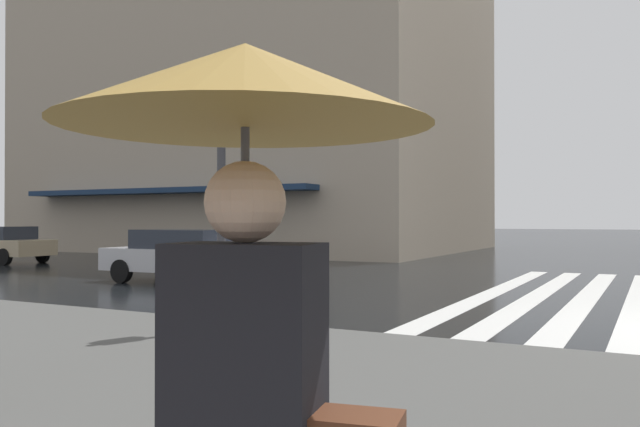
# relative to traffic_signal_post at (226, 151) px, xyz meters

# --- Properties ---
(zebra_crossing) EXTENTS (13.00, 5.50, 0.01)m
(zebra_crossing) POSITION_rel_traffic_signal_post_xyz_m (7.62, -4.57, -2.64)
(zebra_crossing) COLOR silver
(zebra_crossing) RESTS_ON ground_plane
(haussmann_block_mid) EXTENTS (17.91, 23.01, 22.57)m
(haussmann_block_mid) POSITION_rel_traffic_signal_post_xyz_m (24.47, 14.95, 8.41)
(haussmann_block_mid) COLOR tan
(haussmann_block_mid) RESTS_ON ground_plane
(traffic_signal_post) EXTENTS (0.44, 0.30, 3.45)m
(traffic_signal_post) POSITION_rel_traffic_signal_post_xyz_m (0.00, 0.00, 0.00)
(traffic_signal_post) COLOR #333338
(traffic_signal_post) RESTS_ON sidewalk_pavement
(car_champagne) EXTENTS (1.85, 4.10, 1.41)m
(car_champagne) POSITION_rel_traffic_signal_post_xyz_m (9.12, 17.17, -1.89)
(car_champagne) COLOR tan
(car_champagne) RESTS_ON ground_plane
(car_silver) EXTENTS (1.85, 4.10, 1.41)m
(car_silver) POSITION_rel_traffic_signal_post_xyz_m (6.12, 5.89, -1.89)
(car_silver) COLOR #B7B7BC
(car_silver) RESTS_ON ground_plane
(pedestrian_with_floral_umbrella) EXTENTS (1.01, 1.01, 2.00)m
(pedestrian_with_floral_umbrella) POSITION_rel_traffic_signal_post_xyz_m (-6.07, -4.43, -0.90)
(pedestrian_with_floral_umbrella) COLOR black
(pedestrian_with_floral_umbrella) RESTS_ON sidewalk_pavement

